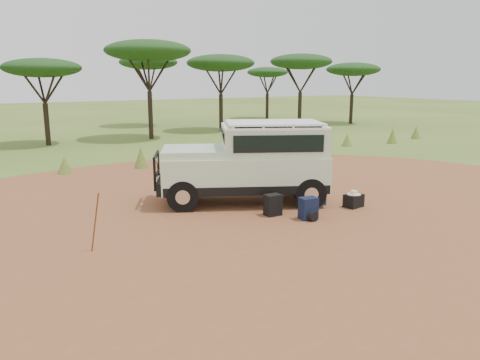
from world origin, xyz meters
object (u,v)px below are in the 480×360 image
walking_staff (95,222)px  duffel_navy (318,198)px  safari_vehicle (250,164)px  backpack_black (273,205)px  backpack_olive (306,200)px  hard_case (354,201)px  backpack_navy (308,208)px

walking_staff → duffel_navy: 6.64m
safari_vehicle → walking_staff: (-5.11, -1.73, -0.52)m
safari_vehicle → backpack_black: safari_vehicle is taller
safari_vehicle → backpack_olive: safari_vehicle is taller
duffel_navy → backpack_black: bearing=176.6°
hard_case → backpack_olive: bearing=143.8°
backpack_black → hard_case: (2.50, -0.57, -0.11)m
safari_vehicle → backpack_navy: size_ratio=8.91×
safari_vehicle → walking_staff: size_ratio=3.97×
safari_vehicle → hard_case: bearing=-15.9°
backpack_black → duffel_navy: bearing=7.0°
walking_staff → hard_case: walking_staff is taller
safari_vehicle → duffel_navy: (1.51, -1.39, -0.95)m
duffel_navy → backpack_navy: bearing=-149.2°
hard_case → backpack_navy: bearing=178.4°
walking_staff → hard_case: bearing=-52.3°
walking_staff → backpack_navy: 5.50m
walking_staff → duffel_navy: size_ratio=2.91×
backpack_black → backpack_olive: 1.26m
safari_vehicle → backpack_black: size_ratio=8.96×
safari_vehicle → backpack_navy: safari_vehicle is taller
safari_vehicle → backpack_navy: 2.50m
walking_staff → hard_case: size_ratio=2.47×
backpack_navy → duffel_navy: 1.48m
backpack_navy → duffel_navy: size_ratio=1.30×
backpack_black → hard_case: bearing=-10.2°
backpack_navy → hard_case: size_ratio=1.10×
backpack_olive → backpack_black: bearing=-153.9°
backpack_navy → walking_staff: bearing=-179.1°
backpack_navy → backpack_olive: bearing=60.4°
backpack_navy → backpack_olive: backpack_navy is taller
backpack_navy → backpack_olive: size_ratio=1.30×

